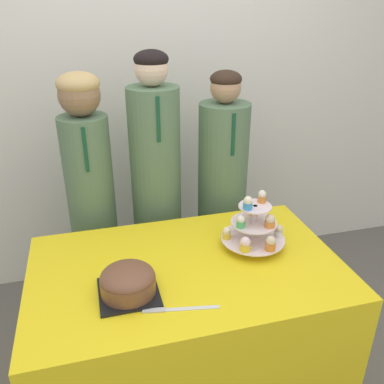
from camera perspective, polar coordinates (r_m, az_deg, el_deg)
wall_back at (r=2.56m, az=-7.43°, el=16.38°), size 9.00×0.06×2.70m
table at (r=1.96m, az=-0.63°, el=-19.02°), size 1.29×0.80×0.74m
round_cake at (r=1.56m, az=-8.99°, el=-12.26°), size 0.22×0.22×0.11m
cake_knife at (r=1.51m, az=-3.41°, el=-16.19°), size 0.28×0.07×0.01m
cupcake_stand at (r=1.81m, az=8.77°, el=-4.78°), size 0.29×0.29×0.26m
student_0 at (r=2.24m, az=-13.76°, el=-2.47°), size 0.25×0.25×1.44m
student_1 at (r=2.26m, az=-4.95°, el=-1.24°), size 0.27×0.27×1.53m
student_2 at (r=2.37m, az=4.18°, el=-1.46°), size 0.28×0.28×1.42m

